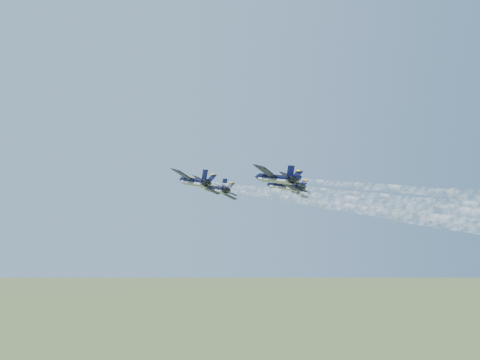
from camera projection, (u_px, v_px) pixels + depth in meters
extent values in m
cylinder|color=black|center=(215.00, 189.00, 127.38)|extent=(5.74, 11.87, 2.02)
cone|color=black|center=(202.00, 191.00, 133.42)|extent=(2.66, 2.85, 2.02)
ellipsoid|color=black|center=(210.00, 188.00, 130.12)|extent=(1.74, 2.39, 1.04)
cube|color=gray|center=(214.00, 191.00, 127.20)|extent=(4.74, 10.52, 0.94)
cube|color=black|center=(206.00, 183.00, 125.46)|extent=(5.52, 5.14, 2.36)
cube|color=yellow|center=(203.00, 183.00, 126.78)|extent=(3.90, 3.02, 2.33)
cube|color=black|center=(226.00, 195.00, 128.02)|extent=(4.80, 2.93, 2.36)
cube|color=yellow|center=(223.00, 195.00, 129.34)|extent=(4.63, 0.38, 2.33)
cube|color=black|center=(220.00, 183.00, 121.76)|extent=(2.57, 2.49, 1.11)
cube|color=black|center=(233.00, 191.00, 123.34)|extent=(2.23, 1.55, 1.11)
cube|color=black|center=(225.00, 181.00, 123.15)|extent=(1.05, 2.00, 2.32)
cube|color=black|center=(230.00, 184.00, 123.79)|extent=(2.24, 2.41, 1.79)
cylinder|color=black|center=(227.00, 186.00, 121.82)|extent=(1.59, 1.44, 1.31)
cylinder|color=black|center=(229.00, 188.00, 122.16)|extent=(1.59, 1.44, 1.31)
cylinder|color=black|center=(195.00, 181.00, 109.96)|extent=(5.74, 11.87, 2.02)
cone|color=black|center=(180.00, 184.00, 116.00)|extent=(2.66, 2.85, 2.02)
ellipsoid|color=black|center=(189.00, 181.00, 112.70)|extent=(1.74, 2.39, 1.04)
cube|color=gray|center=(193.00, 184.00, 109.78)|extent=(4.74, 10.52, 0.94)
cube|color=black|center=(184.00, 174.00, 108.04)|extent=(5.52, 5.14, 2.36)
cube|color=yellow|center=(181.00, 175.00, 109.37)|extent=(3.90, 3.02, 2.33)
cube|color=black|center=(208.00, 188.00, 110.60)|extent=(4.80, 2.93, 2.36)
cube|color=yellow|center=(205.00, 189.00, 111.92)|extent=(4.63, 0.38, 2.33)
cube|color=black|center=(200.00, 174.00, 104.34)|extent=(2.57, 2.49, 1.11)
cube|color=black|center=(215.00, 183.00, 105.92)|extent=(2.23, 1.55, 1.11)
cube|color=black|center=(205.00, 172.00, 105.73)|extent=(1.05, 2.00, 2.32)
cube|color=black|center=(211.00, 176.00, 106.37)|extent=(2.24, 2.41, 1.79)
cylinder|color=black|center=(207.00, 178.00, 104.40)|extent=(1.59, 1.44, 1.31)
cylinder|color=black|center=(210.00, 180.00, 104.74)|extent=(1.59, 1.44, 1.31)
cylinder|color=black|center=(285.00, 186.00, 120.92)|extent=(5.74, 11.87, 2.02)
cone|color=black|center=(268.00, 188.00, 126.96)|extent=(2.66, 2.85, 2.02)
ellipsoid|color=black|center=(278.00, 185.00, 123.66)|extent=(1.74, 2.39, 1.04)
cube|color=gray|center=(285.00, 188.00, 120.74)|extent=(4.74, 10.52, 0.94)
cube|color=black|center=(277.00, 180.00, 119.00)|extent=(5.52, 5.14, 2.36)
cube|color=yellow|center=(273.00, 180.00, 120.32)|extent=(3.90, 3.02, 2.33)
cube|color=black|center=(297.00, 192.00, 121.56)|extent=(4.80, 2.93, 2.36)
cube|color=yellow|center=(293.00, 193.00, 122.88)|extent=(4.63, 0.38, 2.33)
cube|color=black|center=(294.00, 180.00, 115.30)|extent=(2.57, 2.49, 1.11)
cube|color=black|center=(307.00, 188.00, 116.88)|extent=(2.23, 1.55, 1.11)
cube|color=black|center=(298.00, 178.00, 116.69)|extent=(1.05, 2.00, 2.32)
cube|color=black|center=(303.00, 181.00, 117.33)|extent=(2.24, 2.41, 1.79)
cylinder|color=black|center=(301.00, 183.00, 115.36)|extent=(1.59, 1.44, 1.31)
cylinder|color=black|center=(304.00, 185.00, 115.70)|extent=(1.59, 1.44, 1.31)
cylinder|color=black|center=(276.00, 178.00, 103.74)|extent=(5.74, 11.87, 2.02)
cone|color=black|center=(256.00, 181.00, 109.78)|extent=(2.66, 2.85, 2.02)
ellipsoid|color=black|center=(268.00, 177.00, 106.48)|extent=(1.74, 2.39, 1.04)
cube|color=gray|center=(275.00, 181.00, 103.56)|extent=(4.74, 10.52, 0.94)
cube|color=black|center=(266.00, 171.00, 101.82)|extent=(5.52, 5.14, 2.36)
cube|color=yellow|center=(262.00, 171.00, 103.15)|extent=(3.90, 3.02, 2.33)
cube|color=black|center=(290.00, 186.00, 104.38)|extent=(4.80, 2.93, 2.36)
cube|color=yellow|center=(285.00, 186.00, 105.70)|extent=(4.63, 0.38, 2.33)
cube|color=black|center=(286.00, 171.00, 98.12)|extent=(2.57, 2.49, 1.11)
cube|color=black|center=(301.00, 180.00, 99.70)|extent=(2.23, 1.55, 1.11)
cube|color=black|center=(291.00, 168.00, 99.52)|extent=(1.05, 2.00, 2.32)
cube|color=black|center=(297.00, 172.00, 100.15)|extent=(2.24, 2.41, 1.79)
cylinder|color=black|center=(294.00, 175.00, 98.18)|extent=(1.59, 1.44, 1.31)
cylinder|color=black|center=(297.00, 177.00, 98.52)|extent=(1.59, 1.44, 1.31)
cylinder|color=white|center=(249.00, 183.00, 114.35)|extent=(6.99, 17.90, 1.07)
cylinder|color=white|center=(299.00, 176.00, 99.43)|extent=(7.37, 18.03, 1.48)
cylinder|color=white|center=(366.00, 166.00, 84.51)|extent=(7.82, 18.19, 1.95)
cylinder|color=white|center=(462.00, 151.00, 69.59)|extent=(8.34, 18.36, 2.50)
cylinder|color=white|center=(232.00, 174.00, 96.93)|extent=(6.99, 17.90, 1.07)
cylinder|color=white|center=(289.00, 164.00, 82.01)|extent=(7.37, 18.03, 1.48)
cylinder|color=white|center=(371.00, 148.00, 67.09)|extent=(7.82, 18.19, 1.95)
cylinder|color=white|center=(330.00, 180.00, 107.89)|extent=(6.99, 17.90, 1.07)
cylinder|color=white|center=(396.00, 172.00, 92.97)|extent=(7.37, 18.03, 1.48)
cylinder|color=white|center=(327.00, 170.00, 90.71)|extent=(6.99, 17.90, 1.07)
cylinder|color=white|center=(408.00, 158.00, 75.79)|extent=(7.37, 18.03, 1.48)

